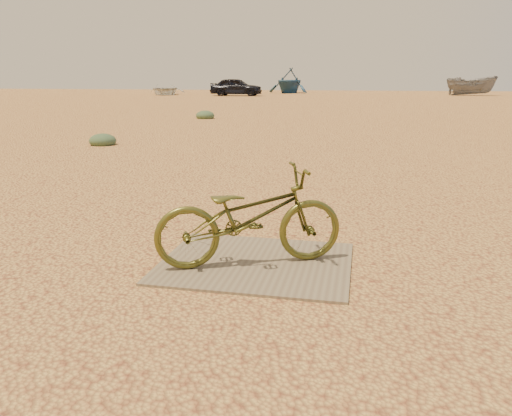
% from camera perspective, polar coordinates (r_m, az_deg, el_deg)
% --- Properties ---
extents(ground, '(120.00, 120.00, 0.00)m').
position_cam_1_polar(ground, '(4.55, 1.27, -5.75)').
color(ground, '#DEAE59').
rests_on(ground, ground).
extents(plywood_board, '(1.64, 1.34, 0.02)m').
position_cam_1_polar(plywood_board, '(4.41, -0.00, -6.27)').
color(plywood_board, '#75674F').
rests_on(plywood_board, ground).
extents(bicycle, '(1.70, 1.17, 0.85)m').
position_cam_1_polar(bicycle, '(4.23, -0.75, -1.00)').
color(bicycle, '#4F4F1C').
rests_on(bicycle, plywood_board).
extents(car, '(4.52, 1.83, 1.54)m').
position_cam_1_polar(car, '(45.08, -2.27, 13.67)').
color(car, black).
rests_on(car, ground).
extents(boat_near_left, '(4.40, 5.41, 0.98)m').
position_cam_1_polar(boat_near_left, '(48.44, -10.41, 13.19)').
color(boat_near_left, silver).
rests_on(boat_near_left, ground).
extents(boat_far_left, '(5.40, 5.85, 2.56)m').
position_cam_1_polar(boat_far_left, '(52.95, 3.83, 14.36)').
color(boat_far_left, navy).
rests_on(boat_far_left, ground).
extents(boat_mid_right, '(4.54, 2.09, 1.70)m').
position_cam_1_polar(boat_mid_right, '(49.70, 23.40, 12.70)').
color(boat_mid_right, slate).
rests_on(boat_mid_right, ground).
extents(kale_a, '(0.64, 0.64, 0.35)m').
position_cam_1_polar(kale_a, '(12.76, -17.09, 6.92)').
color(kale_a, '#476442').
rests_on(kale_a, ground).
extents(kale_c, '(0.74, 0.74, 0.40)m').
position_cam_1_polar(kale_c, '(20.22, -5.83, 10.14)').
color(kale_c, '#476442').
rests_on(kale_c, ground).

